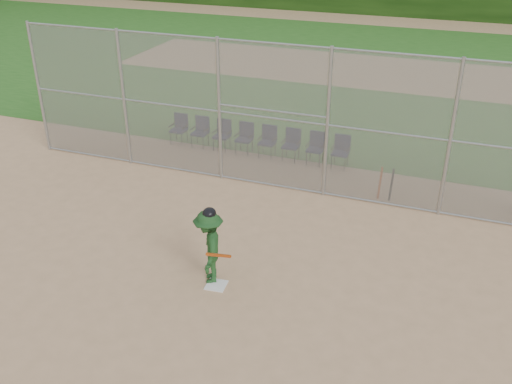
% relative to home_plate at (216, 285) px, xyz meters
% --- Properties ---
extents(ground, '(100.00, 100.00, 0.00)m').
position_rel_home_plate_xyz_m(ground, '(0.03, -0.25, -0.01)').
color(ground, tan).
rests_on(ground, ground).
extents(grass_strip, '(100.00, 100.00, 0.00)m').
position_rel_home_plate_xyz_m(grass_strip, '(0.03, 17.75, -0.00)').
color(grass_strip, '#275D1C').
rests_on(grass_strip, ground).
extents(dirt_patch_far, '(24.00, 24.00, 0.00)m').
position_rel_home_plate_xyz_m(dirt_patch_far, '(0.03, 17.75, -0.00)').
color(dirt_patch_far, tan).
rests_on(dirt_patch_far, ground).
extents(backstop_fence, '(16.09, 0.09, 4.00)m').
position_rel_home_plate_xyz_m(backstop_fence, '(0.03, 4.75, 2.06)').
color(backstop_fence, gray).
rests_on(backstop_fence, ground).
extents(home_plate, '(0.45, 0.45, 0.02)m').
position_rel_home_plate_xyz_m(home_plate, '(0.00, 0.00, 0.00)').
color(home_plate, white).
rests_on(home_plate, ground).
extents(batter_at_plate, '(1.00, 1.38, 1.71)m').
position_rel_home_plate_xyz_m(batter_at_plate, '(-0.19, 0.14, 0.82)').
color(batter_at_plate, '#1B441D').
rests_on(batter_at_plate, ground).
extents(spare_bats, '(0.36, 0.35, 0.82)m').
position_rel_home_plate_xyz_m(spare_bats, '(2.60, 5.18, 0.40)').
color(spare_bats, '#D84C14').
rests_on(spare_bats, ground).
extents(chair_0, '(0.54, 0.52, 0.96)m').
position_rel_home_plate_xyz_m(chair_0, '(-4.32, 6.66, 0.47)').
color(chair_0, '#0E1533').
rests_on(chair_0, ground).
extents(chair_1, '(0.54, 0.52, 0.96)m').
position_rel_home_plate_xyz_m(chair_1, '(-3.55, 6.66, 0.47)').
color(chair_1, '#0E1533').
rests_on(chair_1, ground).
extents(chair_2, '(0.54, 0.52, 0.96)m').
position_rel_home_plate_xyz_m(chair_2, '(-2.79, 6.66, 0.47)').
color(chair_2, '#0E1533').
rests_on(chair_2, ground).
extents(chair_3, '(0.54, 0.52, 0.96)m').
position_rel_home_plate_xyz_m(chair_3, '(-2.03, 6.66, 0.47)').
color(chair_3, '#0E1533').
rests_on(chair_3, ground).
extents(chair_4, '(0.54, 0.52, 0.96)m').
position_rel_home_plate_xyz_m(chair_4, '(-1.26, 6.66, 0.47)').
color(chair_4, '#0E1533').
rests_on(chair_4, ground).
extents(chair_5, '(0.54, 0.52, 0.96)m').
position_rel_home_plate_xyz_m(chair_5, '(-0.50, 6.66, 0.47)').
color(chair_5, '#0E1533').
rests_on(chair_5, ground).
extents(chair_6, '(0.54, 0.52, 0.96)m').
position_rel_home_plate_xyz_m(chair_6, '(0.26, 6.66, 0.47)').
color(chair_6, '#0E1533').
rests_on(chair_6, ground).
extents(chair_7, '(0.54, 0.52, 0.96)m').
position_rel_home_plate_xyz_m(chair_7, '(1.03, 6.66, 0.47)').
color(chair_7, '#0E1533').
rests_on(chair_7, ground).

